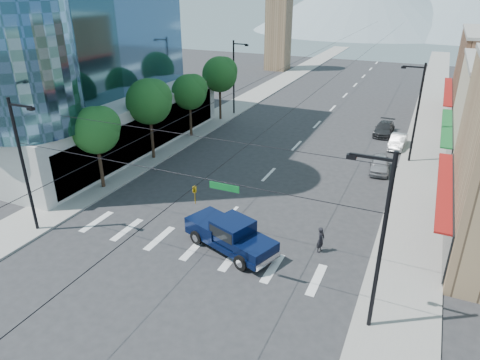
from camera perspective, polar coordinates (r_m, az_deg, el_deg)
The scene contains 17 objects.
ground at distance 26.04m, azimuth -7.35°, elevation -10.69°, with size 160.00×160.00×0.00m, color #28282B.
sidewalk_left at distance 64.25m, azimuth 2.05°, elevation 11.17°, with size 4.00×120.00×0.15m, color gray.
sidewalk_right at distance 59.74m, azimuth 24.07°, elevation 8.03°, with size 4.00×120.00×0.15m, color gray.
clock_tower at distance 84.79m, azimuth 5.24°, elevation 21.57°, with size 4.80×4.80×20.40m.
mountain_right at distance 178.15m, azimuth 28.84°, elevation 19.87°, with size 90.00×90.00×18.00m, color gray.
tree_near at distance 34.49m, azimuth -18.47°, elevation 6.52°, with size 3.65×3.64×6.71m.
tree_midnear at distance 39.53m, azimuth -11.83°, elevation 10.37°, with size 4.09×4.09×7.52m.
tree_midfar at distance 45.35m, azimuth -6.59°, elevation 11.73°, with size 3.65×3.64×6.71m.
tree_far at distance 51.24m, azimuth -2.55°, elevation 14.03°, with size 4.09×4.09×7.52m.
signal_rig at distance 22.84m, azimuth -8.85°, elevation -2.55°, with size 21.80×0.20×9.00m.
lamp_pole_nw at distance 53.75m, azimuth -0.71°, elevation 13.84°, with size 2.00×0.25×9.00m.
lamp_pole_ne at distance 41.11m, azimuth 22.42°, elevation 8.64°, with size 2.00×0.25×9.00m.
pickup_truck at distance 26.34m, azimuth -1.33°, elevation -7.16°, with size 6.57×4.15×2.10m.
pedestrian at distance 26.69m, azimuth 10.71°, elevation -7.83°, with size 0.61×0.40×1.67m, color black.
parked_car_near at distance 39.36m, azimuth 18.11°, elevation 2.06°, with size 1.62×4.04×1.38m, color #A09FA3.
parked_car_mid at distance 45.84m, azimuth 20.30°, elevation 4.85°, with size 1.40×4.01×1.32m, color silver.
parked_car_far at distance 49.54m, azimuth 18.67°, elevation 6.51°, with size 1.86×4.58×1.33m, color #292A2C.
Camera 1 is at (11.66, -17.86, 14.94)m, focal length 32.00 mm.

